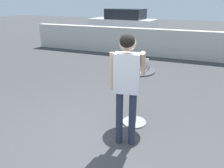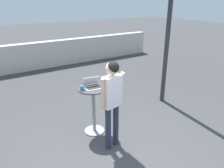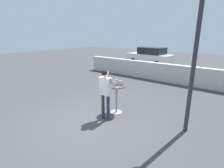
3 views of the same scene
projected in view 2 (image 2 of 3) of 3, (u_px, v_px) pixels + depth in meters
The scene contains 6 objects.
ground_plane at pixel (112, 159), 4.01m from camera, with size 50.00×50.00×0.00m, color #3D3D3F.
pavement_kerb at pixel (25, 57), 8.80m from camera, with size 12.32×0.35×1.10m.
cafe_table at pixel (94, 105), 4.63m from camera, with size 0.64×0.64×1.04m.
laptop at pixel (93, 85), 4.50m from camera, with size 0.39×0.38×0.21m.
coffee_mug at pixel (82, 88), 4.36m from camera, with size 0.11×0.08×0.09m.
standing_person at pixel (112, 95), 3.97m from camera, with size 0.51×0.42×1.76m.
Camera 2 is at (-1.79, -2.69, 2.75)m, focal length 35.00 mm.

